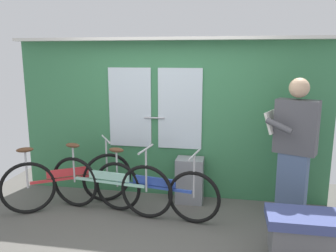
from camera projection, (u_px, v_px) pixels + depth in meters
name	position (u px, v px, depth m)	size (l,w,h in m)	color
ground_plane	(150.00, 239.00, 3.80)	(5.28, 4.11, 0.04)	#56544F
train_door_wall	(169.00, 115.00, 4.77)	(4.28, 0.28, 2.19)	#387A4C
bicycle_near_door	(109.00, 185.00, 4.35)	(1.67, 0.44, 0.89)	black
bicycle_leaning_behind	(153.00, 190.00, 4.23)	(1.64, 0.47, 0.86)	black
bicycle_by_pole	(69.00, 181.00, 4.49)	(1.43, 0.94, 0.88)	black
passenger_reading_newspaper	(294.00, 147.00, 4.03)	(0.63, 0.58, 1.72)	slate
trash_bin_by_wall	(190.00, 180.00, 4.68)	(0.37, 0.28, 0.61)	gray
bench_seat_corner	(302.00, 234.00, 3.40)	(0.70, 0.44, 0.45)	#3D477F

